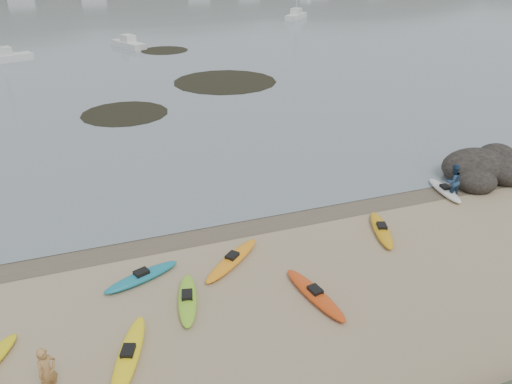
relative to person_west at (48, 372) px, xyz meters
name	(u,v)px	position (x,y,z in m)	size (l,w,h in m)	color
ground	(256,219)	(9.36, 7.88, -0.86)	(600.00, 600.00, 0.00)	tan
wet_sand	(258,222)	(9.36, 7.58, -0.86)	(60.00, 60.00, 0.00)	brown
kayaks	(245,277)	(7.21, 3.34, -0.69)	(23.86, 9.96, 0.34)	orange
person_west	(48,372)	(0.00, 0.00, 0.00)	(0.63, 0.41, 1.72)	#B58248
person_east	(453,181)	(19.93, 6.62, 0.08)	(0.91, 0.71, 1.87)	navy
rock_cluster	(485,173)	(23.55, 8.04, -0.59)	(5.54, 4.12, 2.01)	black
kelp_mats	(190,80)	(12.91, 36.87, -0.83)	(19.16, 32.55, 0.04)	black
moored_boats	(135,17)	(14.36, 86.67, -0.31)	(97.41, 74.67, 1.27)	silver
far_hills	(184,23)	(48.74, 201.84, -16.79)	(550.00, 135.00, 80.00)	#384235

